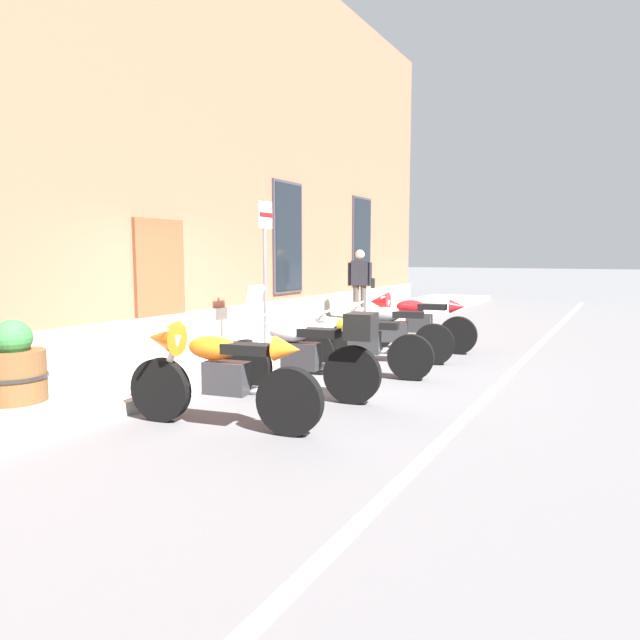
# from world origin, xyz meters

# --- Properties ---
(ground_plane) EXTENTS (140.00, 140.00, 0.00)m
(ground_plane) POSITION_xyz_m (0.00, 0.00, 0.00)
(ground_plane) COLOR #4C4C4F
(sidewalk) EXTENTS (30.46, 2.27, 0.14)m
(sidewalk) POSITION_xyz_m (0.00, 1.13, 0.07)
(sidewalk) COLOR gray
(sidewalk) RESTS_ON ground_plane
(lane_stripe) EXTENTS (30.46, 0.12, 0.01)m
(lane_stripe) POSITION_xyz_m (0.00, -3.20, 0.00)
(lane_stripe) COLOR silver
(lane_stripe) RESTS_ON ground_plane
(brick_pub_facade) EXTENTS (24.46, 6.98, 8.21)m
(brick_pub_facade) POSITION_xyz_m (0.00, 5.70, 4.10)
(brick_pub_facade) COLOR brown
(brick_pub_facade) RESTS_ON ground_plane
(motorcycle_orange_sport) EXTENTS (0.65, 2.09, 1.05)m
(motorcycle_orange_sport) POSITION_xyz_m (-2.72, -1.09, 0.57)
(motorcycle_orange_sport) COLOR black
(motorcycle_orange_sport) RESTS_ON ground_plane
(motorcycle_silver_touring) EXTENTS (0.69, 2.05, 1.34)m
(motorcycle_silver_touring) POSITION_xyz_m (-1.33, -1.32, 0.56)
(motorcycle_silver_touring) COLOR black
(motorcycle_silver_touring) RESTS_ON ground_plane
(motorcycle_yellow_naked) EXTENTS (0.69, 2.02, 0.92)m
(motorcycle_yellow_naked) POSITION_xyz_m (0.11, -1.37, 0.47)
(motorcycle_yellow_naked) COLOR black
(motorcycle_yellow_naked) RESTS_ON ground_plane
(motorcycle_grey_naked) EXTENTS (0.74, 1.97, 0.96)m
(motorcycle_grey_naked) POSITION_xyz_m (1.32, -1.33, 0.48)
(motorcycle_grey_naked) COLOR black
(motorcycle_grey_naked) RESTS_ON ground_plane
(motorcycle_red_sport) EXTENTS (0.62, 2.12, 1.05)m
(motorcycle_red_sport) POSITION_xyz_m (2.54, -1.28, 0.57)
(motorcycle_red_sport) COLOR black
(motorcycle_red_sport) RESTS_ON ground_plane
(pedestrian_dark_jacket) EXTENTS (0.32, 0.64, 1.69)m
(pedestrian_dark_jacket) POSITION_xyz_m (5.50, 1.08, 1.09)
(pedestrian_dark_jacket) COLOR #38332D
(pedestrian_dark_jacket) RESTS_ON sidewalk
(parking_sign) EXTENTS (0.36, 0.07, 2.48)m
(parking_sign) POSITION_xyz_m (0.98, 0.79, 1.74)
(parking_sign) COLOR #4C4C51
(parking_sign) RESTS_ON sidewalk
(barrel_planter) EXTENTS (0.66, 0.66, 0.89)m
(barrel_planter) POSITION_xyz_m (-3.39, 1.09, 0.51)
(barrel_planter) COLOR brown
(barrel_planter) RESTS_ON sidewalk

